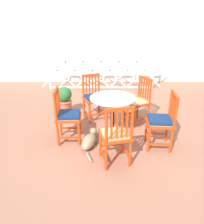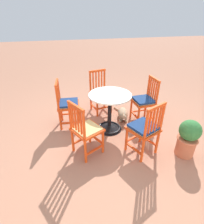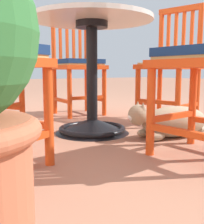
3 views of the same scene
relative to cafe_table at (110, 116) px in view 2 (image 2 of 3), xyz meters
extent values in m
plane|color=#A36B51|center=(0.07, -0.19, -0.28)|extent=(24.00, 24.00, 0.00)
cone|color=black|center=(0.00, 0.00, -0.23)|extent=(0.48, 0.48, 0.10)
torus|color=black|center=(0.00, 0.00, -0.26)|extent=(0.44, 0.44, 0.04)
cylinder|color=black|center=(0.00, 0.00, 0.09)|extent=(0.07, 0.07, 0.66)
cylinder|color=black|center=(0.00, 0.00, 0.40)|extent=(0.20, 0.20, 0.04)
cylinder|color=silver|center=(0.00, 0.00, 0.43)|extent=(0.76, 0.76, 0.02)
cylinder|color=#D64214|center=(-0.57, 0.04, -0.06)|extent=(0.04, 0.04, 0.45)
cylinder|color=#D64214|center=(-0.55, -0.30, -0.06)|extent=(0.04, 0.04, 0.45)
cylinder|color=#D64214|center=(-0.91, 0.02, 0.17)|extent=(0.04, 0.04, 0.91)
cylinder|color=#D64214|center=(-0.89, -0.32, 0.17)|extent=(0.04, 0.04, 0.91)
cube|color=#D64214|center=(-0.74, 0.03, -0.14)|extent=(0.34, 0.05, 0.03)
cube|color=#D64214|center=(-0.72, -0.31, -0.14)|extent=(0.34, 0.05, 0.03)
cube|color=#D64214|center=(-0.56, -0.13, -0.11)|extent=(0.05, 0.34, 0.03)
cube|color=#D64214|center=(-0.73, -0.14, 0.15)|extent=(0.42, 0.42, 0.04)
cube|color=tan|center=(-0.73, -0.14, 0.17)|extent=(0.37, 0.37, 0.02)
cube|color=#D64214|center=(-0.90, -0.04, 0.40)|extent=(0.02, 0.03, 0.39)
cube|color=#D64214|center=(-0.90, -0.11, 0.40)|extent=(0.02, 0.03, 0.39)
cube|color=#D64214|center=(-0.89, -0.18, 0.40)|extent=(0.02, 0.03, 0.39)
cube|color=#D64214|center=(-0.89, -0.25, 0.40)|extent=(0.02, 0.03, 0.39)
cube|color=#D64214|center=(-0.90, -0.15, 0.61)|extent=(0.05, 0.38, 0.04)
cube|color=navy|center=(-0.73, -0.14, 0.20)|extent=(0.38, 0.38, 0.04)
cylinder|color=#D64214|center=(-0.20, -0.60, -0.06)|extent=(0.04, 0.04, 0.45)
cylinder|color=#D64214|center=(0.13, -0.52, -0.06)|extent=(0.04, 0.04, 0.45)
cylinder|color=#D64214|center=(-0.12, -0.93, 0.17)|extent=(0.04, 0.04, 0.91)
cylinder|color=#D64214|center=(0.21, -0.85, 0.17)|extent=(0.04, 0.04, 0.91)
cube|color=#D64214|center=(-0.16, -0.76, -0.14)|extent=(0.11, 0.34, 0.03)
cube|color=#D64214|center=(0.17, -0.68, -0.14)|extent=(0.11, 0.34, 0.03)
cube|color=#D64214|center=(-0.04, -0.56, -0.11)|extent=(0.34, 0.11, 0.03)
cube|color=#D64214|center=(0.00, -0.72, 0.15)|extent=(0.48, 0.48, 0.04)
cube|color=tan|center=(0.00, -0.72, 0.17)|extent=(0.42, 0.42, 0.02)
cube|color=#D64214|center=(-0.06, -0.91, 0.40)|extent=(0.03, 0.03, 0.39)
cube|color=#D64214|center=(0.01, -0.89, 0.40)|extent=(0.03, 0.03, 0.39)
cube|color=#D64214|center=(0.08, -0.88, 0.40)|extent=(0.03, 0.03, 0.39)
cube|color=#D64214|center=(0.14, -0.86, 0.40)|extent=(0.03, 0.03, 0.39)
cube|color=#D64214|center=(0.04, -0.89, 0.61)|extent=(0.38, 0.12, 0.04)
cylinder|color=#D64214|center=(0.54, -0.49, -0.06)|extent=(0.04, 0.04, 0.45)
cylinder|color=#D64214|center=(0.57, -0.15, -0.06)|extent=(0.04, 0.04, 0.45)
cylinder|color=#D64214|center=(0.88, -0.52, 0.17)|extent=(0.04, 0.04, 0.91)
cylinder|color=#D64214|center=(0.91, -0.18, 0.17)|extent=(0.04, 0.04, 0.91)
cube|color=#D64214|center=(0.71, -0.50, -0.14)|extent=(0.34, 0.06, 0.03)
cube|color=#D64214|center=(0.74, -0.16, -0.14)|extent=(0.34, 0.06, 0.03)
cube|color=#D64214|center=(0.55, -0.32, -0.11)|extent=(0.06, 0.34, 0.03)
cube|color=#D64214|center=(0.72, -0.33, 0.15)|extent=(0.43, 0.43, 0.04)
cube|color=tan|center=(0.72, -0.33, 0.17)|extent=(0.38, 0.38, 0.02)
cube|color=#D64214|center=(0.88, -0.45, 0.40)|extent=(0.02, 0.03, 0.39)
cube|color=#D64214|center=(0.89, -0.38, 0.40)|extent=(0.02, 0.03, 0.39)
cube|color=#D64214|center=(0.89, -0.31, 0.40)|extent=(0.02, 0.03, 0.39)
cube|color=#D64214|center=(0.90, -0.24, 0.40)|extent=(0.02, 0.03, 0.39)
cube|color=#D64214|center=(0.89, -0.35, 0.61)|extent=(0.06, 0.38, 0.04)
cube|color=navy|center=(0.72, -0.33, 0.20)|extent=(0.39, 0.39, 0.04)
cylinder|color=#D64214|center=(0.43, 0.31, -0.06)|extent=(0.04, 0.04, 0.45)
cylinder|color=#D64214|center=(0.27, 0.61, -0.06)|extent=(0.04, 0.04, 0.45)
cylinder|color=#D64214|center=(0.73, 0.47, 0.17)|extent=(0.04, 0.04, 0.91)
cylinder|color=#D64214|center=(0.57, 0.77, 0.17)|extent=(0.04, 0.04, 0.91)
cube|color=#D64214|center=(0.58, 0.39, -0.14)|extent=(0.31, 0.19, 0.03)
cube|color=#D64214|center=(0.42, 0.69, -0.14)|extent=(0.31, 0.19, 0.03)
cube|color=#D64214|center=(0.35, 0.46, -0.11)|extent=(0.19, 0.31, 0.03)
cube|color=#D64214|center=(0.50, 0.54, 0.15)|extent=(0.54, 0.54, 0.04)
cube|color=tan|center=(0.50, 0.54, 0.17)|extent=(0.47, 0.47, 0.02)
cube|color=#D64214|center=(0.70, 0.53, 0.40)|extent=(0.03, 0.03, 0.39)
cube|color=#D64214|center=(0.67, 0.59, 0.40)|extent=(0.03, 0.03, 0.39)
cube|color=#D64214|center=(0.63, 0.65, 0.40)|extent=(0.03, 0.03, 0.39)
cube|color=#D64214|center=(0.60, 0.71, 0.40)|extent=(0.03, 0.03, 0.39)
cube|color=#D64214|center=(0.65, 0.62, 0.61)|extent=(0.21, 0.35, 0.04)
cylinder|color=#D64214|center=(-0.11, 0.63, -0.06)|extent=(0.04, 0.04, 0.45)
cylinder|color=#D64214|center=(-0.42, 0.50, -0.06)|extent=(0.04, 0.04, 0.45)
cylinder|color=#D64214|center=(-0.25, 0.95, 0.17)|extent=(0.04, 0.04, 0.91)
cylinder|color=#D64214|center=(-0.56, 0.81, 0.17)|extent=(0.04, 0.04, 0.91)
cube|color=#D64214|center=(-0.18, 0.79, -0.14)|extent=(0.16, 0.32, 0.03)
cube|color=#D64214|center=(-0.49, 0.65, -0.14)|extent=(0.16, 0.32, 0.03)
cube|color=#D64214|center=(-0.27, 0.57, -0.11)|extent=(0.32, 0.16, 0.03)
cube|color=#D64214|center=(-0.33, 0.72, 0.15)|extent=(0.53, 0.53, 0.04)
cube|color=tan|center=(-0.33, 0.72, 0.17)|extent=(0.46, 0.46, 0.02)
cube|color=#D64214|center=(-0.31, 0.92, 0.40)|extent=(0.03, 0.03, 0.39)
cube|color=#D64214|center=(-0.37, 0.89, 0.40)|extent=(0.03, 0.03, 0.39)
cube|color=#D64214|center=(-0.43, 0.86, 0.40)|extent=(0.03, 0.03, 0.39)
cube|color=#D64214|center=(-0.50, 0.84, 0.40)|extent=(0.03, 0.03, 0.39)
cube|color=#D64214|center=(-0.40, 0.88, 0.61)|extent=(0.36, 0.18, 0.04)
cube|color=navy|center=(-0.33, 0.72, 0.20)|extent=(0.47, 0.47, 0.04)
ellipsoid|color=#9E896B|center=(-0.39, -0.34, -0.19)|extent=(0.31, 0.48, 0.19)
ellipsoid|color=silver|center=(-0.36, -0.25, -0.20)|extent=(0.19, 0.21, 0.14)
sphere|color=#9E896B|center=(-0.33, -0.10, -0.13)|extent=(0.12, 0.12, 0.12)
ellipsoid|color=silver|center=(-0.32, -0.06, -0.15)|extent=(0.06, 0.06, 0.04)
cone|color=#9E896B|center=(-0.36, -0.11, -0.08)|extent=(0.04, 0.04, 0.04)
cone|color=#9E896B|center=(-0.30, -0.12, -0.08)|extent=(0.04, 0.04, 0.04)
ellipsoid|color=#9E896B|center=(-0.40, -0.17, -0.26)|extent=(0.08, 0.13, 0.05)
ellipsoid|color=#9E896B|center=(-0.29, -0.20, -0.26)|extent=(0.08, 0.13, 0.05)
cylinder|color=#9E896B|center=(-0.37, -0.67, -0.26)|extent=(0.11, 0.22, 0.04)
cylinder|color=#B25B3D|center=(-0.98, 0.94, -0.12)|extent=(0.28, 0.28, 0.32)
torus|color=#B25B3D|center=(-0.98, 0.94, 0.02)|extent=(0.32, 0.32, 0.04)
sphere|color=#2D6B33|center=(-0.98, 0.94, 0.18)|extent=(0.32, 0.32, 0.32)
camera|label=1|loc=(-0.18, -3.17, 1.57)|focal=32.69mm
camera|label=2|loc=(0.77, 2.73, 1.72)|focal=28.47mm
camera|label=3|loc=(-1.49, 0.99, 0.11)|focal=44.83mm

